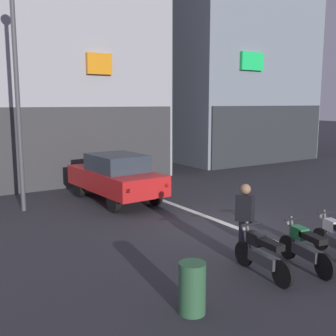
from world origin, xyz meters
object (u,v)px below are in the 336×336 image
at_px(car_red_crossing_near, 116,176).
at_px(motorcycle_green_row_left_mid, 305,247).
at_px(person_by_motorcycles, 245,221).
at_px(motorcycle_black_row_leftmost, 262,253).
at_px(street_lamp, 16,72).
at_px(trash_bin, 192,288).

distance_m(car_red_crossing_near, motorcycle_green_row_left_mid, 7.42).
relative_size(motorcycle_green_row_left_mid, person_by_motorcycles, 0.99).
height_order(car_red_crossing_near, person_by_motorcycles, person_by_motorcycles).
bearing_deg(person_by_motorcycles, motorcycle_black_row_leftmost, -110.53).
relative_size(car_red_crossing_near, street_lamp, 0.59).
xyz_separation_m(motorcycle_black_row_leftmost, trash_bin, (-1.99, -0.42, -0.03)).
distance_m(motorcycle_black_row_leftmost, trash_bin, 2.04).
bearing_deg(trash_bin, street_lamp, 94.90).
distance_m(person_by_motorcycles, trash_bin, 2.64).
distance_m(motorcycle_black_row_leftmost, motorcycle_green_row_left_mid, 1.04).
bearing_deg(car_red_crossing_near, motorcycle_black_row_leftmost, -92.63).
bearing_deg(motorcycle_black_row_leftmost, street_lamp, 109.43).
bearing_deg(car_red_crossing_near, street_lamp, 171.85).
height_order(car_red_crossing_near, motorcycle_black_row_leftmost, car_red_crossing_near).
xyz_separation_m(street_lamp, person_by_motorcycles, (2.98, -6.77, -3.42)).
bearing_deg(motorcycle_black_row_leftmost, trash_bin, -168.00).
bearing_deg(street_lamp, motorcycle_green_row_left_mid, -64.70).
height_order(street_lamp, motorcycle_green_row_left_mid, street_lamp).
bearing_deg(motorcycle_green_row_left_mid, trash_bin, -176.05).
relative_size(car_red_crossing_near, person_by_motorcycles, 2.51).
relative_size(car_red_crossing_near, motorcycle_black_row_leftmost, 2.51).
xyz_separation_m(motorcycle_black_row_leftmost, person_by_motorcycles, (0.31, 0.81, 0.40)).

